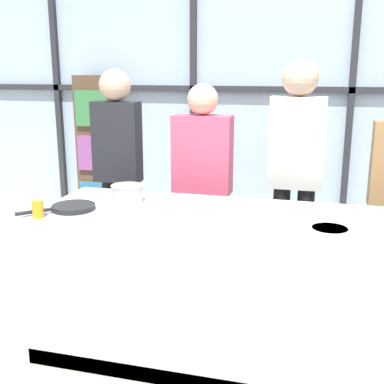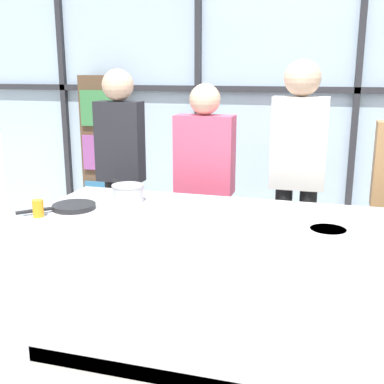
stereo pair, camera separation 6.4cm
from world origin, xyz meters
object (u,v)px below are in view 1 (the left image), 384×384
Objects in this scene: juice_glass_near at (38,209)px; frying_pan at (72,207)px; saucepan at (127,193)px; mixing_bowl at (329,233)px; spectator_center_right at (296,165)px; white_plate at (329,225)px; spectator_center_left at (202,179)px; spectator_far_left at (118,161)px.

frying_pan is at bearing 61.07° from juice_glass_near.
mixing_bowl is (1.25, -0.40, -0.03)m from saucepan.
frying_pan is (-1.28, -0.93, -0.15)m from spectator_center_right.
mixing_bowl is 2.13× the size of juice_glass_near.
white_plate is 0.22m from mixing_bowl.
juice_glass_near reaches higher than frying_pan.
spectator_center_left is 7.48× the size of mixing_bowl.
spectator_center_left is 0.91× the size of spectator_center_right.
mixing_bowl is at bearing 146.14° from spectator_far_left.
white_plate is (1.25, -0.18, -0.05)m from saucepan.
spectator_center_left is 1.33m from juice_glass_near.
spectator_far_left is at bearing 117.45° from saucepan.
juice_glass_near is (-0.11, -0.20, 0.03)m from frying_pan.
mixing_bowl is at bearing -5.48° from frying_pan.
saucepan reaches higher than frying_pan.
white_plate is at bearing 151.98° from spectator_far_left.
white_plate is at bearing 2.90° from frying_pan.
spectator_center_right is 4.71× the size of frying_pan.
white_plate is 1.64m from juice_glass_near.
frying_pan is at bearing 95.79° from spectator_far_left.
frying_pan reaches higher than white_plate.
white_plate is at bearing 105.12° from spectator_center_right.
white_plate is (1.60, -0.85, -0.12)m from spectator_far_left.
spectator_center_right is 8.24× the size of mixing_bowl.
spectator_far_left is at bearing 89.27° from juice_glass_near.
spectator_center_left is at bearing 58.11° from juice_glass_near.
spectator_far_left is 5.60× the size of saucepan.
mixing_bowl is (1.51, -0.14, 0.02)m from frying_pan.
frying_pan is at bearing 57.51° from spectator_center_left.
mixing_bowl is (0.91, -1.07, 0.01)m from spectator_center_left.
juice_glass_near is (-1.62, -0.27, 0.04)m from white_plate.
white_plate is at bearing -8.26° from saucepan.
juice_glass_near reaches higher than white_plate.
spectator_far_left is 1.06× the size of spectator_center_left.
juice_glass_near reaches higher than mixing_bowl.
mixing_bowl reaches higher than frying_pan.
spectator_center_right reaches higher than spectator_far_left.
frying_pan is (-0.59, -0.93, -0.01)m from spectator_center_left.
spectator_far_left is at bearing 0.00° from spectator_center_right.
spectator_center_left is 0.75m from saucepan.
juice_glass_near is at bearing 58.11° from spectator_center_left.
spectator_center_right is 1.11m from mixing_bowl.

